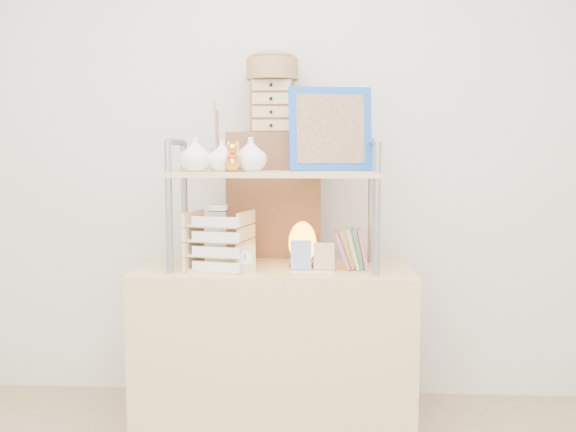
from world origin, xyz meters
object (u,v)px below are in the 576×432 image
salt_lamp (302,244)px  desk (275,351)px  letter_tray (219,244)px  cabinet (273,269)px

salt_lamp → desk: bearing=-168.6°
desk → salt_lamp: bearing=11.4°
desk → letter_tray: bearing=-167.2°
desk → cabinet: size_ratio=0.89×
cabinet → salt_lamp: bearing=-71.4°
desk → salt_lamp: salt_lamp is taller
cabinet → salt_lamp: 0.42m
cabinet → letter_tray: 0.50m
salt_lamp → letter_tray: bearing=-167.7°
salt_lamp → cabinet: bearing=114.4°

